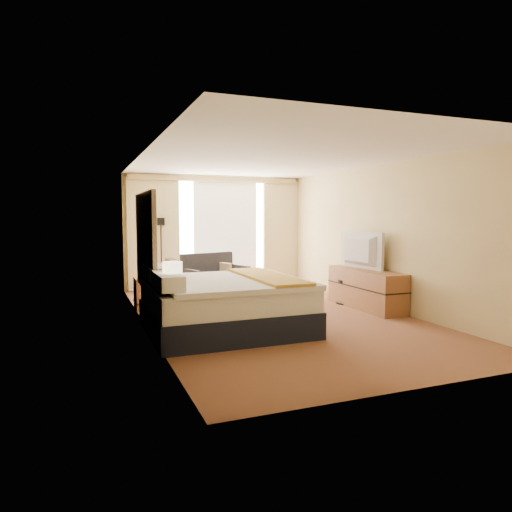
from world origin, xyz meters
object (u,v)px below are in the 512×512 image
object	(u,v)px
bed	(225,304)
media_dresser	(366,289)
nightstand_left	(175,322)
television	(356,250)
lamp_left	(172,271)
desk_chair	(350,282)
floor_lamp	(161,239)
loveseat	(214,280)
lamp_right	(148,255)
nightstand_right	(148,293)

from	to	relation	value
bed	media_dresser	bearing A→B (deg)	12.67
nightstand_left	television	xyz separation A→B (m)	(3.65, 1.30, 0.76)
lamp_left	desk_chair	bearing A→B (deg)	23.05
media_dresser	floor_lamp	world-z (taller)	floor_lamp
loveseat	floor_lamp	world-z (taller)	floor_lamp
television	loveseat	bearing A→B (deg)	38.60
lamp_left	lamp_right	size ratio (longest dim) A/B	1.00
desk_chair	media_dresser	bearing A→B (deg)	-89.00
nightstand_right	lamp_right	world-z (taller)	lamp_right
media_dresser	bed	xyz separation A→B (m)	(-2.89, -0.65, 0.04)
lamp_left	lamp_right	world-z (taller)	lamp_left
loveseat	floor_lamp	bearing A→B (deg)	122.41
media_dresser	bed	distance (m)	2.96
media_dresser	television	size ratio (longest dim) A/B	1.53
nightstand_right	television	size ratio (longest dim) A/B	0.47
floor_lamp	desk_chair	bearing A→B (deg)	-42.41
media_dresser	loveseat	world-z (taller)	loveseat
lamp_right	bed	bearing A→B (deg)	-69.10
bed	loveseat	bearing A→B (deg)	76.62
nightstand_left	lamp_left	world-z (taller)	lamp_left
floor_lamp	lamp_right	bearing A→B (deg)	-106.47
nightstand_right	media_dresser	distance (m)	3.97
nightstand_left	nightstand_right	bearing A→B (deg)	90.00
bed	desk_chair	world-z (taller)	bed
bed	lamp_left	xyz separation A→B (m)	(-0.84, -0.45, 0.57)
nightstand_left	desk_chair	distance (m)	3.97
media_dresser	lamp_right	bearing A→B (deg)	158.84
nightstand_left	media_dresser	distance (m)	3.85
lamp_left	television	bearing A→B (deg)	20.25
loveseat	lamp_left	xyz separation A→B (m)	(-1.59, -3.59, 0.68)
lamp_left	television	world-z (taller)	television
nightstand_left	bed	xyz separation A→B (m)	(0.81, 0.40, 0.12)
lamp_right	television	size ratio (longest dim) A/B	0.45
nightstand_left	television	bearing A→B (deg)	19.66
media_dresser	nightstand_left	bearing A→B (deg)	-164.16
bed	television	distance (m)	3.05
television	lamp_left	bearing A→B (deg)	105.72
floor_lamp	desk_chair	world-z (taller)	floor_lamp
bed	lamp_right	xyz separation A→B (m)	(-0.79, 2.08, 0.57)
nightstand_right	lamp_left	distance (m)	2.65
desk_chair	television	world-z (taller)	television
bed	television	size ratio (longest dim) A/B	1.89
nightstand_left	bed	bearing A→B (deg)	26.33
nightstand_right	loveseat	xyz separation A→B (m)	(1.56, 1.04, 0.01)
nightstand_right	nightstand_left	bearing A→B (deg)	-90.00
loveseat	lamp_right	xyz separation A→B (m)	(-1.54, -1.06, 0.67)
media_dresser	lamp_left	distance (m)	3.94
desk_chair	television	size ratio (longest dim) A/B	0.77
floor_lamp	lamp_left	bearing A→B (deg)	-97.77
nightstand_left	nightstand_right	size ratio (longest dim) A/B	1.00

